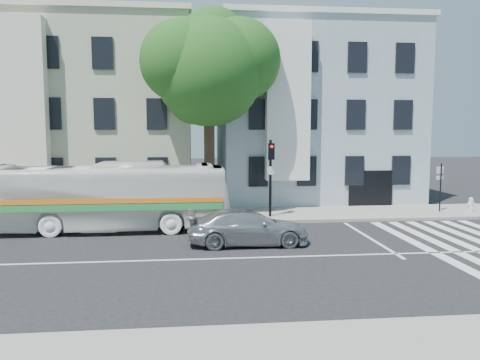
{
  "coord_description": "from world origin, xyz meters",
  "views": [
    {
      "loc": [
        -0.88,
        -16.09,
        4.5
      ],
      "look_at": [
        1.13,
        3.65,
        2.4
      ],
      "focal_mm": 35.0,
      "sensor_mm": 36.0,
      "label": 1
    }
  ],
  "objects": [
    {
      "name": "ground",
      "position": [
        0.0,
        0.0,
        0.0
      ],
      "size": [
        120.0,
        120.0,
        0.0
      ],
      "primitive_type": "plane",
      "color": "black",
      "rests_on": "ground"
    },
    {
      "name": "sidewalk_far",
      "position": [
        0.0,
        8.0,
        0.07
      ],
      "size": [
        80.0,
        4.0,
        0.15
      ],
      "primitive_type": "cube",
      "color": "gray",
      "rests_on": "ground"
    },
    {
      "name": "building_left",
      "position": [
        -7.0,
        15.0,
        5.5
      ],
      "size": [
        12.0,
        10.0,
        11.0
      ],
      "primitive_type": "cube",
      "color": "#A0A389",
      "rests_on": "ground"
    },
    {
      "name": "building_right",
      "position": [
        7.0,
        15.0,
        5.5
      ],
      "size": [
        12.0,
        10.0,
        11.0
      ],
      "primitive_type": "cube",
      "color": "#8E9DA9",
      "rests_on": "ground"
    },
    {
      "name": "street_tree",
      "position": [
        0.06,
        8.74,
        7.83
      ],
      "size": [
        7.3,
        5.9,
        11.1
      ],
      "color": "#2D2116",
      "rests_on": "ground"
    },
    {
      "name": "bus",
      "position": [
        -4.75,
        5.2,
        1.54
      ],
      "size": [
        2.6,
        11.09,
        3.09
      ],
      "primitive_type": "imported",
      "rotation": [
        0.0,
        0.0,
        1.57
      ],
      "color": "white",
      "rests_on": "ground"
    },
    {
      "name": "sedan",
      "position": [
        1.27,
        1.99,
        0.7
      ],
      "size": [
        1.97,
        4.8,
        1.39
      ],
      "primitive_type": "imported",
      "rotation": [
        0.0,
        0.0,
        1.57
      ],
      "color": "#B0B1B7",
      "rests_on": "ground"
    },
    {
      "name": "hedge",
      "position": [
        -3.99,
        6.8,
        0.5
      ],
      "size": [
        8.29,
        3.64,
        0.7
      ],
      "primitive_type": null,
      "rotation": [
        0.0,
        0.0,
        0.34
      ],
      "color": "#235E1E",
      "rests_on": "sidewalk_far"
    },
    {
      "name": "traffic_signal",
      "position": [
        3.03,
        7.04,
        2.61
      ],
      "size": [
        0.42,
        0.52,
        4.04
      ],
      "rotation": [
        0.0,
        0.0,
        0.2
      ],
      "color": "black",
      "rests_on": "ground"
    },
    {
      "name": "fire_hydrant",
      "position": [
        14.0,
        7.38,
        0.55
      ],
      "size": [
        0.44,
        0.25,
        0.79
      ],
      "rotation": [
        0.0,
        0.0,
        0.08
      ],
      "color": "silver",
      "rests_on": "sidewalk_far"
    },
    {
      "name": "far_sign_pole",
      "position": [
        12.37,
        7.66,
        1.79
      ],
      "size": [
        0.46,
        0.23,
        2.6
      ],
      "rotation": [
        0.0,
        0.0,
        0.33
      ],
      "color": "black",
      "rests_on": "sidewalk_far"
    }
  ]
}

